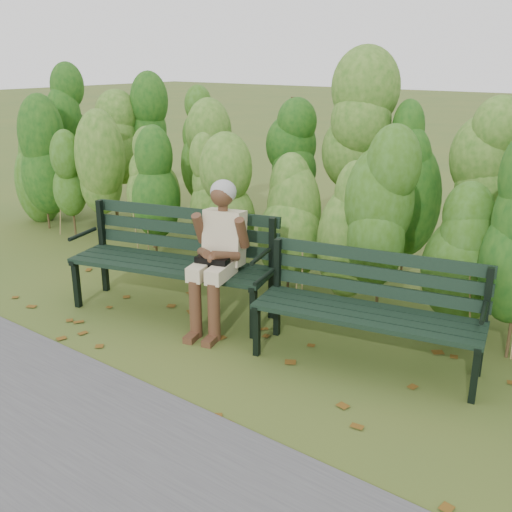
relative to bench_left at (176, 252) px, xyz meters
The scene contains 7 objects.
ground 1.18m from the bench_left, 17.34° to the right, with size 80.00×80.00×0.00m, color #415A23.
footpath 2.75m from the bench_left, 68.81° to the right, with size 60.00×2.50×0.01m, color #474749.
hedge_band 1.95m from the bench_left, 58.09° to the left, with size 11.04×1.67×2.42m.
leaf_litter 1.46m from the bench_left, 16.24° to the right, with size 6.08×2.24×0.01m.
bench_left is the anchor object (origin of this frame).
bench_right 2.07m from the bench_left, ahead, with size 1.95×0.99×0.93m.
seated_woman 0.63m from the bench_left, ahead, with size 0.57×0.83×1.40m.
Camera 1 is at (3.10, -3.75, 2.48)m, focal length 42.00 mm.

